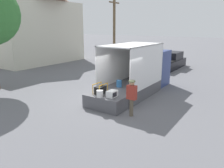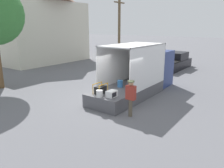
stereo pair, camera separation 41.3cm
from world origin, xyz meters
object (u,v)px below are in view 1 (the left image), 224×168
microwave (112,94)px  portable_generator (101,90)px  utility_pole (114,30)px  box_truck (143,74)px  orange_bucket (100,94)px  pickup_truck_black (169,62)px  worker_person (132,95)px

microwave → portable_generator: size_ratio=0.73×
microwave → utility_pole: utility_pole is taller
box_truck → portable_generator: 4.19m
portable_generator → microwave: bearing=-99.5°
box_truck → orange_bucket: size_ratio=17.53×
microwave → utility_pole: 14.71m
microwave → pickup_truck_black: 12.60m
portable_generator → orange_bucket: 0.59m
orange_bucket → utility_pole: (12.45, 7.41, 2.84)m
box_truck → pickup_truck_black: size_ratio=1.12×
pickup_truck_black → orange_bucket: bearing=-175.0°
box_truck → worker_person: 4.69m
microwave → utility_pole: bearing=33.1°
microwave → worker_person: worker_person is taller
box_truck → orange_bucket: bearing=179.3°
microwave → utility_pole: (12.09, 7.89, 2.85)m
worker_person → pickup_truck_black: bearing=12.4°
orange_bucket → worker_person: 1.67m
orange_bucket → worker_person: (0.25, -1.64, 0.18)m
portable_generator → utility_pole: (11.95, 7.08, 2.81)m
orange_bucket → utility_pole: 14.76m
worker_person → pickup_truck_black: size_ratio=0.32×
microwave → portable_generator: 0.82m
box_truck → pickup_truck_black: (8.19, 1.18, -0.39)m
box_truck → worker_person: box_truck is taller
box_truck → portable_generator: box_truck is taller
microwave → pickup_truck_black: bearing=7.3°
worker_person → utility_pole: size_ratio=0.24×
utility_pole → orange_bucket: bearing=-149.2°
pickup_truck_black → portable_generator: bearing=-176.3°
box_truck → utility_pole: size_ratio=0.85×
portable_generator → worker_person: (-0.25, -1.96, 0.15)m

